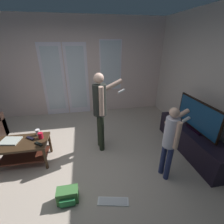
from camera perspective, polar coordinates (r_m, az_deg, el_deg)
ground_plane at (r=3.08m, az=-14.07°, el=-19.09°), size 5.53×4.97×0.02m
wall_back_with_doors at (r=4.75m, az=-14.38°, el=14.87°), size 5.53×0.09×2.73m
coffee_table at (r=3.29m, az=-29.74°, el=-11.27°), size 0.87×0.53×0.46m
tv_stand at (r=3.58m, az=27.12°, el=-9.30°), size 0.46×1.78×0.49m
flat_screen_tv at (r=3.34m, az=28.86°, el=-1.36°), size 0.08×1.10×0.60m
person_adult at (r=2.97m, az=-4.23°, el=2.14°), size 0.67×0.47×1.58m
person_child at (r=2.54m, az=20.64°, el=-8.83°), size 0.54×0.40×1.25m
backpack at (r=2.56m, az=-15.93°, el=-27.35°), size 0.29×0.21×0.21m
loose_keyboard at (r=2.55m, az=0.41°, el=-29.90°), size 0.46×0.22×0.02m
laptop_closed at (r=3.33m, az=-33.19°, el=-8.84°), size 0.35×0.30×0.02m
cup_near_edge at (r=3.14m, az=-24.67°, el=-7.84°), size 0.08×0.08×0.11m
cup_by_laptop at (r=3.26m, az=-25.51°, el=-6.71°), size 0.07×0.07×0.12m
tv_remote_black at (r=3.01m, az=-25.24°, el=-10.51°), size 0.16×0.15×0.02m
dvd_remote_slim at (r=3.23m, az=-27.74°, el=-8.47°), size 0.16×0.14×0.02m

